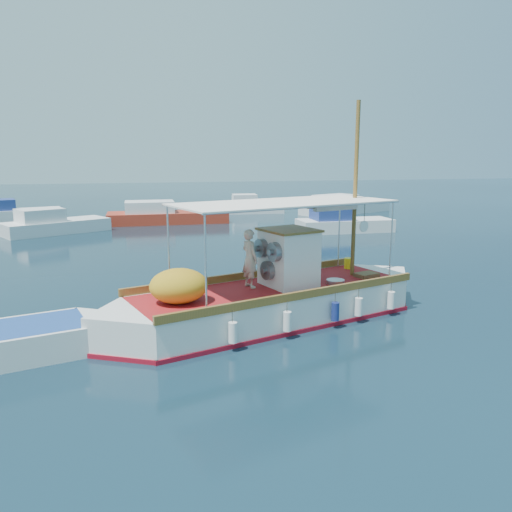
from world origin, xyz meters
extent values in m
plane|color=black|center=(0.00, 0.00, 0.00)|extent=(160.00, 160.00, 0.00)
cube|color=white|center=(-0.52, -0.50, 0.38)|extent=(8.59, 5.03, 1.20)
cube|color=white|center=(-4.41, -1.72, 0.38)|extent=(2.60, 2.60, 1.20)
cube|color=white|center=(3.37, 0.71, 0.38)|extent=(2.60, 2.60, 1.20)
cube|color=maroon|center=(-0.52, -0.50, 0.02)|extent=(8.72, 5.14, 0.20)
cube|color=maroon|center=(-0.52, -0.50, 0.96)|extent=(8.53, 4.82, 0.07)
cube|color=brown|center=(-0.93, 0.80, 1.09)|extent=(7.92, 2.57, 0.22)
cube|color=brown|center=(-0.11, -1.81, 1.09)|extent=(7.92, 2.57, 0.22)
cube|color=white|center=(0.00, -0.34, 1.79)|extent=(1.67, 1.74, 1.63)
cube|color=brown|center=(0.00, -0.34, 2.64)|extent=(1.80, 1.87, 0.07)
cylinder|color=slate|center=(-0.57, -0.88, 2.12)|extent=(0.39, 0.59, 0.54)
cylinder|color=slate|center=(-0.78, -0.22, 2.12)|extent=(0.39, 0.59, 0.54)
cylinder|color=slate|center=(-0.67, -0.55, 1.52)|extent=(0.39, 0.59, 0.54)
cylinder|color=brown|center=(2.39, 0.41, 3.70)|extent=(0.16, 0.16, 5.43)
cylinder|color=brown|center=(1.56, 0.15, 3.26)|extent=(1.89, 0.67, 0.09)
cylinder|color=silver|center=(-3.47, -0.17, 2.20)|extent=(0.06, 0.06, 2.45)
cylinder|color=silver|center=(-2.75, -2.46, 2.20)|extent=(0.06, 0.06, 2.45)
cylinder|color=silver|center=(2.45, 1.68, 2.20)|extent=(0.06, 0.06, 2.45)
cylinder|color=silver|center=(3.16, -0.61, 2.20)|extent=(0.06, 0.06, 2.45)
cube|color=white|center=(-0.15, -0.39, 3.45)|extent=(6.90, 4.40, 0.04)
ellipsoid|color=gold|center=(-3.32, -1.38, 1.43)|extent=(1.84, 1.69, 0.91)
cube|color=yellow|center=(0.65, 0.49, 1.20)|extent=(0.32, 0.27, 0.43)
cylinder|color=yellow|center=(2.68, 1.29, 1.16)|extent=(0.41, 0.41, 0.37)
cube|color=brown|center=(2.73, 0.06, 1.04)|extent=(0.82, 0.68, 0.13)
cylinder|color=#B2B2B2|center=(1.43, -0.52, 1.04)|extent=(0.68, 0.68, 0.13)
cylinder|color=white|center=(2.11, -0.88, 2.75)|extent=(0.32, 0.13, 0.33)
cylinder|color=white|center=(-2.14, -2.60, 0.49)|extent=(0.27, 0.27, 0.52)
cylinder|color=navy|center=(0.98, -1.63, 0.49)|extent=(0.27, 0.27, 0.52)
cylinder|color=white|center=(3.05, -0.98, 0.49)|extent=(0.27, 0.27, 0.52)
imported|color=beige|center=(-1.17, -0.30, 1.84)|extent=(0.61, 0.73, 1.71)
cube|color=white|center=(-5.73, -1.26, 0.26)|extent=(1.83, 1.83, 0.95)
cube|color=silver|center=(-9.12, 19.13, 0.30)|extent=(6.61, 5.10, 1.00)
cube|color=silver|center=(-9.94, 18.68, 1.20)|extent=(3.17, 2.99, 0.80)
cube|color=#A52D1B|center=(-1.96, 22.35, 0.30)|extent=(8.52, 2.86, 1.00)
cube|color=silver|center=(-3.23, 22.36, 1.20)|extent=(3.42, 2.40, 0.80)
cube|color=silver|center=(8.73, 15.33, 0.30)|extent=(6.03, 2.27, 1.00)
cube|color=navy|center=(7.83, 15.34, 1.20)|extent=(2.42, 1.90, 0.80)
cube|color=silver|center=(13.22, 25.32, 0.30)|extent=(8.95, 5.99, 1.00)
cube|color=silver|center=(12.04, 24.78, 1.20)|extent=(4.07, 3.46, 0.80)
cube|color=silver|center=(-13.39, 26.73, 0.30)|extent=(7.66, 4.22, 1.00)
cube|color=silver|center=(5.54, 27.10, 0.30)|extent=(5.15, 2.44, 1.00)
cube|color=silver|center=(4.80, 27.17, 1.20)|extent=(2.14, 1.87, 0.80)
camera|label=1|loc=(-4.37, -14.05, 4.74)|focal=35.00mm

